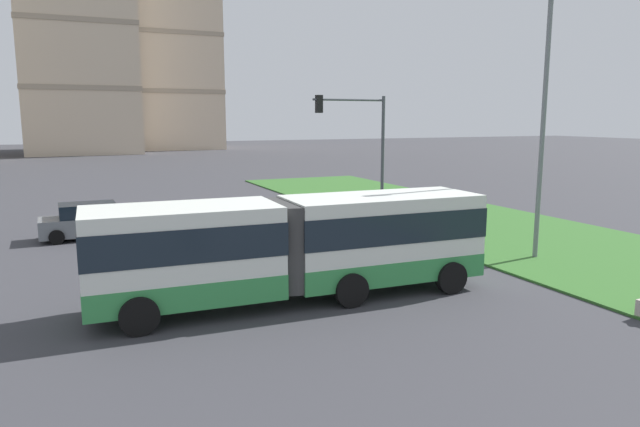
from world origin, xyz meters
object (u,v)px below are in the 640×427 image
object	(u,v)px
car_grey_wagon	(91,221)
traffic_light_far_right	(362,139)
articulated_bus	(295,245)
apartment_tower_centre	(153,11)
apartment_tower_westcentre	(77,30)
streetlight_median	(544,117)

from	to	relation	value
car_grey_wagon	traffic_light_far_right	world-z (taller)	traffic_light_far_right
articulated_bus	apartment_tower_centre	distance (m)	92.32
apartment_tower_westcentre	apartment_tower_centre	bearing A→B (deg)	32.02
articulated_bus	apartment_tower_centre	bearing A→B (deg)	84.31
traffic_light_far_right	apartment_tower_westcentre	distance (m)	74.82
traffic_light_far_right	apartment_tower_centre	distance (m)	82.73
apartment_tower_westcentre	apartment_tower_centre	xyz separation A→B (m)	(12.39, 7.75, 4.86)
traffic_light_far_right	streetlight_median	world-z (taller)	streetlight_median
car_grey_wagon	streetlight_median	size ratio (longest dim) A/B	0.45
car_grey_wagon	streetlight_median	world-z (taller)	streetlight_median
streetlight_median	apartment_tower_centre	world-z (taller)	apartment_tower_centre
articulated_bus	apartment_tower_westcentre	world-z (taller)	apartment_tower_westcentre
articulated_bus	apartment_tower_westcentre	xyz separation A→B (m)	(-3.50, 81.55, 16.79)
articulated_bus	car_grey_wagon	world-z (taller)	articulated_bus
articulated_bus	car_grey_wagon	xyz separation A→B (m)	(-5.20, 12.05, -0.90)
articulated_bus	apartment_tower_centre	xyz separation A→B (m)	(8.89, 89.30, 21.65)
streetlight_median	apartment_tower_westcentre	size ratio (longest dim) A/B	0.27
streetlight_median	apartment_tower_westcentre	world-z (taller)	apartment_tower_westcentre
apartment_tower_centre	streetlight_median	bearing A→B (deg)	-89.10
traffic_light_far_right	apartment_tower_centre	world-z (taller)	apartment_tower_centre
articulated_bus	traffic_light_far_right	distance (m)	11.45
articulated_bus	traffic_light_far_right	world-z (taller)	traffic_light_far_right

